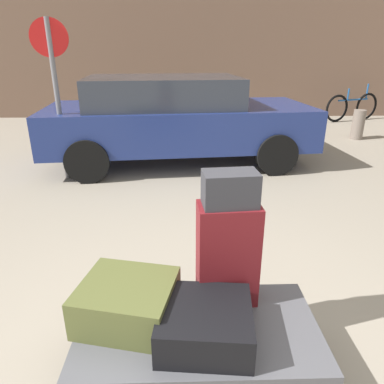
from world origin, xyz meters
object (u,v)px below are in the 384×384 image
(parked_car, at_px, (175,118))
(suitcase_olive_rear_left, at_px, (127,302))
(suitcase_black_front_right, at_px, (205,323))
(bicycle_leaning, at_px, (352,107))
(suitcase_maroon_stacked_top, at_px, (227,254))
(luggage_cart, at_px, (198,335))
(bollard_kerb_mid, at_px, (358,125))
(no_parking_sign, at_px, (55,84))
(duffel_bag_charcoal_topmost_pile, at_px, (230,189))
(bollard_kerb_near, at_px, (291,125))

(parked_car, bearing_deg, suitcase_olive_rear_left, -93.06)
(suitcase_black_front_right, height_order, bicycle_leaning, bicycle_leaning)
(suitcase_maroon_stacked_top, height_order, bicycle_leaning, suitcase_maroon_stacked_top)
(suitcase_black_front_right, bearing_deg, luggage_cart, 113.05)
(luggage_cart, distance_m, bollard_kerb_mid, 7.02)
(luggage_cart, bearing_deg, no_parking_sign, 117.02)
(suitcase_black_front_right, height_order, bollard_kerb_mid, bollard_kerb_mid)
(suitcase_maroon_stacked_top, relative_size, suitcase_black_front_right, 1.30)
(suitcase_olive_rear_left, bearing_deg, no_parking_sign, 124.85)
(suitcase_black_front_right, bearing_deg, no_parking_sign, 122.44)
(duffel_bag_charcoal_topmost_pile, xyz_separation_m, bollard_kerb_mid, (3.55, 5.70, -0.78))
(duffel_bag_charcoal_topmost_pile, bearing_deg, bollard_kerb_near, 64.66)
(bollard_kerb_near, bearing_deg, suitcase_olive_rear_left, -114.65)
(luggage_cart, bearing_deg, parked_car, 92.37)
(bollard_kerb_mid, bearing_deg, bollard_kerb_near, 180.00)
(suitcase_maroon_stacked_top, relative_size, bollard_kerb_near, 1.04)
(duffel_bag_charcoal_topmost_pile, distance_m, parked_car, 4.15)
(suitcase_olive_rear_left, bearing_deg, suitcase_black_front_right, -8.37)
(suitcase_black_front_right, distance_m, duffel_bag_charcoal_topmost_pile, 0.75)
(suitcase_black_front_right, bearing_deg, suitcase_maroon_stacked_top, 70.96)
(luggage_cart, height_order, suitcase_maroon_stacked_top, suitcase_maroon_stacked_top)
(suitcase_maroon_stacked_top, height_order, duffel_bag_charcoal_topmost_pile, duffel_bag_charcoal_topmost_pile)
(suitcase_maroon_stacked_top, distance_m, suitcase_black_front_right, 0.43)
(suitcase_olive_rear_left, bearing_deg, suitcase_maroon_stacked_top, 28.51)
(luggage_cart, distance_m, suitcase_black_front_right, 0.20)
(suitcase_black_front_right, distance_m, bollard_kerb_near, 6.45)
(suitcase_black_front_right, relative_size, bollard_kerb_mid, 0.80)
(bicycle_leaning, xyz_separation_m, no_parking_sign, (-6.39, -4.50, 1.01))
(luggage_cart, relative_size, no_parking_sign, 0.63)
(bicycle_leaning, bearing_deg, suitcase_maroon_stacked_top, -119.19)
(parked_car, xyz_separation_m, bollard_kerb_near, (2.46, 1.58, -0.45))
(suitcase_black_front_right, bearing_deg, bicycle_leaning, 66.65)
(parked_car, xyz_separation_m, no_parking_sign, (-1.64, -0.78, 0.62))
(suitcase_black_front_right, xyz_separation_m, bicycle_leaning, (4.53, 8.17, -0.07))
(bollard_kerb_near, relative_size, no_parking_sign, 0.28)
(suitcase_maroon_stacked_top, bearing_deg, bicycle_leaning, 57.11)
(bollard_kerb_mid, relative_size, no_parking_sign, 0.28)
(duffel_bag_charcoal_topmost_pile, xyz_separation_m, parked_car, (-0.37, 4.12, -0.33))
(suitcase_olive_rear_left, bearing_deg, bollard_kerb_mid, 67.64)
(suitcase_olive_rear_left, bearing_deg, luggage_cart, 2.67)
(bicycle_leaning, bearing_deg, duffel_bag_charcoal_topmost_pile, -119.19)
(suitcase_olive_rear_left, xyz_separation_m, duffel_bag_charcoal_topmost_pile, (0.60, 0.17, 0.63))
(suitcase_olive_rear_left, xyz_separation_m, bicycle_leaning, (4.97, 8.00, -0.09))
(parked_car, distance_m, bollard_kerb_mid, 4.25)
(bicycle_leaning, distance_m, bollard_kerb_mid, 2.29)
(suitcase_black_front_right, xyz_separation_m, bollard_kerb_near, (2.25, 6.04, -0.13))
(luggage_cart, bearing_deg, suitcase_maroon_stacked_top, 52.30)
(suitcase_maroon_stacked_top, height_order, suitcase_olive_rear_left, suitcase_maroon_stacked_top)
(bicycle_leaning, relative_size, bollard_kerb_mid, 2.67)
(suitcase_black_front_right, bearing_deg, parked_car, 98.37)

